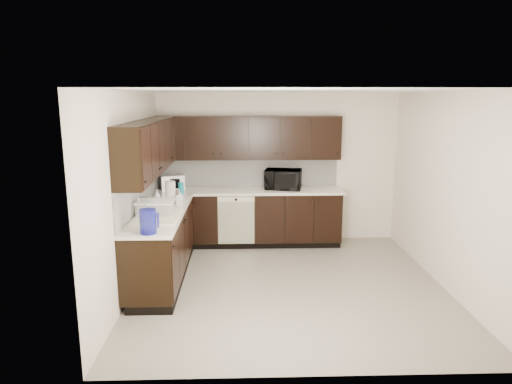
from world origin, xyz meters
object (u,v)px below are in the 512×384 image
(sink, at_px, (157,222))
(toaster_oven, at_px, (172,182))
(microwave, at_px, (283,179))
(blue_pitcher, at_px, (148,221))
(storage_bin, at_px, (155,208))

(sink, height_order, toaster_oven, sink)
(sink, xyz_separation_m, microwave, (1.75, 1.73, 0.22))
(microwave, distance_m, blue_pitcher, 2.96)
(storage_bin, height_order, blue_pitcher, blue_pitcher)
(storage_bin, distance_m, blue_pitcher, 0.79)
(storage_bin, bearing_deg, microwave, 42.41)
(microwave, height_order, toaster_oven, microwave)
(toaster_oven, xyz_separation_m, storage_bin, (0.04, -1.68, -0.03))
(microwave, height_order, storage_bin, microwave)
(microwave, xyz_separation_m, storage_bin, (-1.78, -1.63, -0.07))
(sink, height_order, storage_bin, sink)
(toaster_oven, bearing_deg, sink, -107.31)
(toaster_oven, relative_size, storage_bin, 0.81)
(microwave, xyz_separation_m, toaster_oven, (-1.82, 0.05, -0.04))
(sink, bearing_deg, blue_pitcher, -87.15)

